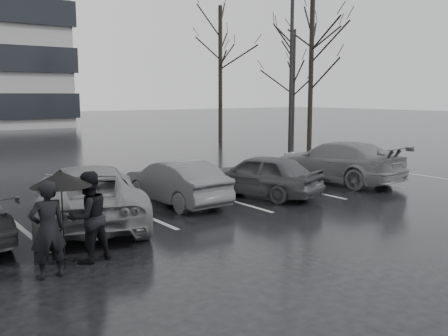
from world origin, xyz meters
name	(u,v)px	position (x,y,z in m)	size (l,w,h in m)	color
ground	(255,216)	(0.00, 0.00, 0.00)	(160.00, 160.00, 0.00)	black
car_main	(260,175)	(1.69, 1.82, 0.63)	(1.49, 3.70, 1.26)	black
car_west_a	(175,182)	(-0.88, 2.37, 0.60)	(1.28, 3.66, 1.21)	#2B2B2E
car_west_b	(88,194)	(-3.59, 1.71, 0.69)	(2.28, 4.95, 1.38)	#4C4B4E
car_east	(336,162)	(5.36, 2.18, 0.70)	(1.96, 4.83, 1.40)	#4C4B4E
pedestrian_left	(48,230)	(-5.40, -1.31, 0.81)	(0.59, 0.39, 1.62)	black
pedestrian_right	(88,217)	(-4.56, -0.91, 0.82)	(0.80, 0.62, 1.64)	black
umbrella	(61,179)	(-5.05, -1.02, 1.57)	(1.02, 1.02, 1.73)	black
lamp_post	(291,62)	(8.88, 8.22, 4.48)	(0.54, 0.54, 9.79)	gray
stall_stripes	(176,202)	(-0.80, 2.50, 0.00)	(19.72, 5.00, 0.00)	#98989A
tree_east	(311,75)	(12.00, 10.00, 4.00)	(0.26, 0.26, 8.00)	black
tree_ne	(293,86)	(14.50, 14.00, 3.50)	(0.26, 0.26, 7.00)	black
tree_north	(220,74)	(11.00, 17.00, 4.25)	(0.26, 0.26, 8.50)	black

